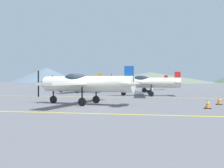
{
  "coord_description": "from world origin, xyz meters",
  "views": [
    {
      "loc": [
        4.68,
        -15.64,
        1.64
      ],
      "look_at": [
        -0.67,
        14.0,
        1.2
      ],
      "focal_mm": 39.76,
      "sensor_mm": 36.0,
      "label": 1
    }
  ],
  "objects_px": {
    "airplane_near": "(83,83)",
    "airplane_back": "(147,81)",
    "airplane_far": "(77,82)",
    "car_sedan": "(136,86)",
    "airplane_mid": "(146,82)",
    "traffic_cone_side": "(208,104)",
    "traffic_cone_front": "(219,100)"
  },
  "relations": [
    {
      "from": "airplane_mid",
      "to": "airplane_far",
      "type": "bearing_deg",
      "value": 150.16
    },
    {
      "from": "airplane_back",
      "to": "traffic_cone_side",
      "type": "distance_m",
      "value": 30.32
    },
    {
      "from": "airplane_mid",
      "to": "traffic_cone_front",
      "type": "relative_size",
      "value": 14.46
    },
    {
      "from": "traffic_cone_side",
      "to": "airplane_mid",
      "type": "bearing_deg",
      "value": 109.35
    },
    {
      "from": "traffic_cone_side",
      "to": "airplane_near",
      "type": "bearing_deg",
      "value": 171.61
    },
    {
      "from": "airplane_near",
      "to": "airplane_back",
      "type": "relative_size",
      "value": 1.0
    },
    {
      "from": "traffic_cone_side",
      "to": "airplane_back",
      "type": "bearing_deg",
      "value": 98.64
    },
    {
      "from": "airplane_far",
      "to": "car_sedan",
      "type": "relative_size",
      "value": 1.86
    },
    {
      "from": "airplane_near",
      "to": "car_sedan",
      "type": "xyz_separation_m",
      "value": [
        2.1,
        18.68,
        -0.59
      ]
    },
    {
      "from": "airplane_near",
      "to": "car_sedan",
      "type": "distance_m",
      "value": 18.81
    },
    {
      "from": "airplane_near",
      "to": "traffic_cone_side",
      "type": "bearing_deg",
      "value": -8.39
    },
    {
      "from": "airplane_mid",
      "to": "airplane_back",
      "type": "distance_m",
      "value": 18.51
    },
    {
      "from": "traffic_cone_side",
      "to": "car_sedan",
      "type": "bearing_deg",
      "value": 106.17
    },
    {
      "from": "airplane_back",
      "to": "traffic_cone_front",
      "type": "bearing_deg",
      "value": -78.04
    },
    {
      "from": "car_sedan",
      "to": "traffic_cone_front",
      "type": "relative_size",
      "value": 7.8
    },
    {
      "from": "traffic_cone_front",
      "to": "airplane_near",
      "type": "bearing_deg",
      "value": -170.96
    },
    {
      "from": "car_sedan",
      "to": "airplane_back",
      "type": "bearing_deg",
      "value": 83.22
    },
    {
      "from": "traffic_cone_front",
      "to": "airplane_far",
      "type": "bearing_deg",
      "value": 135.88
    },
    {
      "from": "airplane_far",
      "to": "car_sedan",
      "type": "xyz_separation_m",
      "value": [
        7.71,
        2.97,
        -0.59
      ]
    },
    {
      "from": "airplane_near",
      "to": "airplane_back",
      "type": "height_order",
      "value": "same"
    },
    {
      "from": "airplane_mid",
      "to": "traffic_cone_side",
      "type": "xyz_separation_m",
      "value": [
        4.02,
        -11.45,
        -1.15
      ]
    },
    {
      "from": "airplane_back",
      "to": "car_sedan",
      "type": "height_order",
      "value": "airplane_back"
    },
    {
      "from": "airplane_far",
      "to": "airplane_back",
      "type": "distance_m",
      "value": 15.83
    },
    {
      "from": "airplane_near",
      "to": "car_sedan",
      "type": "bearing_deg",
      "value": 83.59
    },
    {
      "from": "airplane_back",
      "to": "traffic_cone_side",
      "type": "relative_size",
      "value": 14.43
    },
    {
      "from": "car_sedan",
      "to": "airplane_mid",
      "type": "bearing_deg",
      "value": -78.33
    },
    {
      "from": "car_sedan",
      "to": "traffic_cone_front",
      "type": "height_order",
      "value": "car_sedan"
    },
    {
      "from": "airplane_near",
      "to": "airplane_mid",
      "type": "relative_size",
      "value": 1.0
    },
    {
      "from": "airplane_far",
      "to": "traffic_cone_front",
      "type": "relative_size",
      "value": 14.47
    },
    {
      "from": "car_sedan",
      "to": "traffic_cone_front",
      "type": "bearing_deg",
      "value": -67.91
    },
    {
      "from": "airplane_back",
      "to": "traffic_cone_front",
      "type": "xyz_separation_m",
      "value": [
        5.79,
        -27.35,
        -1.15
      ]
    },
    {
      "from": "car_sedan",
      "to": "traffic_cone_front",
      "type": "xyz_separation_m",
      "value": [
        6.99,
        -17.23,
        -0.56
      ]
    }
  ]
}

